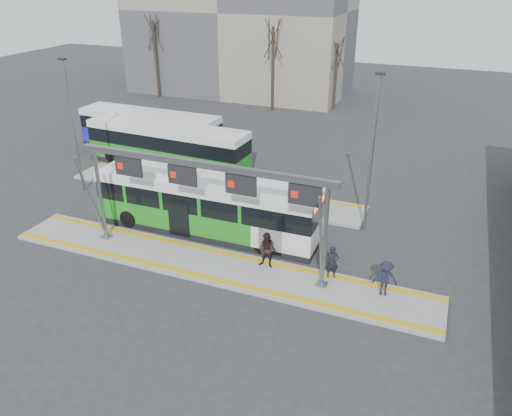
% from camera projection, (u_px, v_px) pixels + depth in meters
% --- Properties ---
extents(ground, '(120.00, 120.00, 0.00)m').
position_uv_depth(ground, '(212.00, 266.00, 24.62)').
color(ground, '#2D2D30').
rests_on(ground, ground).
extents(platform_main, '(22.00, 3.00, 0.15)m').
position_uv_depth(platform_main, '(212.00, 265.00, 24.59)').
color(platform_main, gray).
rests_on(platform_main, ground).
extents(platform_second, '(20.00, 3.00, 0.15)m').
position_uv_depth(platform_second, '(212.00, 191.00, 32.60)').
color(platform_second, gray).
rests_on(platform_second, ground).
extents(tactile_main, '(22.00, 2.65, 0.02)m').
position_uv_depth(tactile_main, '(212.00, 264.00, 24.55)').
color(tactile_main, gold).
rests_on(tactile_main, platform_main).
extents(tactile_second, '(20.00, 0.35, 0.02)m').
position_uv_depth(tactile_second, '(219.00, 184.00, 33.52)').
color(tactile_second, gold).
rests_on(tactile_second, platform_second).
extents(gantry, '(13.00, 1.68, 5.20)m').
position_uv_depth(gantry, '(204.00, 183.00, 23.06)').
color(gantry, slate).
rests_on(gantry, platform_main).
extents(apartment_block, '(24.50, 12.50, 18.40)m').
position_uv_depth(apartment_block, '(241.00, 7.00, 55.29)').
color(apartment_block, gray).
rests_on(apartment_block, ground).
extents(hero_bus, '(12.52, 2.76, 3.43)m').
position_uv_depth(hero_bus, '(206.00, 205.00, 27.24)').
color(hero_bus, black).
rests_on(hero_bus, ground).
extents(bg_bus_green, '(12.46, 3.20, 3.09)m').
position_uv_depth(bg_bus_green, '(168.00, 146.00, 36.28)').
color(bg_bus_green, black).
rests_on(bg_bus_green, ground).
extents(bg_bus_blue, '(11.70, 2.85, 3.04)m').
position_uv_depth(bg_bus_blue, '(150.00, 131.00, 39.64)').
color(bg_bus_blue, black).
rests_on(bg_bus_blue, ground).
extents(passenger_a, '(0.69, 0.59, 1.62)m').
position_uv_depth(passenger_a, '(332.00, 262.00, 23.15)').
color(passenger_a, black).
rests_on(passenger_a, platform_main).
extents(passenger_b, '(0.90, 0.71, 1.84)m').
position_uv_depth(passenger_b, '(267.00, 250.00, 23.92)').
color(passenger_b, black).
rests_on(passenger_b, platform_main).
extents(passenger_c, '(1.20, 0.83, 1.71)m').
position_uv_depth(passenger_c, '(385.00, 278.00, 21.90)').
color(passenger_c, '#1B1A30').
rests_on(passenger_c, platform_main).
extents(tree_left, '(1.40, 1.40, 9.21)m').
position_uv_depth(tree_left, '(273.00, 39.00, 47.93)').
color(tree_left, '#382B21').
rests_on(tree_left, ground).
extents(tree_mid, '(1.40, 1.40, 7.39)m').
position_uv_depth(tree_mid, '(337.00, 53.00, 49.10)').
color(tree_mid, '#382B21').
rests_on(tree_mid, ground).
extents(tree_far, '(1.40, 1.40, 9.19)m').
position_uv_depth(tree_far, '(154.00, 32.00, 53.28)').
color(tree_far, '#382B21').
rests_on(tree_far, ground).
extents(lamp_west, '(0.50, 0.25, 8.50)m').
position_uv_depth(lamp_west, '(73.00, 124.00, 30.93)').
color(lamp_west, slate).
rests_on(lamp_west, ground).
extents(lamp_east, '(0.50, 0.25, 8.70)m').
position_uv_depth(lamp_east, '(372.00, 152.00, 26.03)').
color(lamp_east, slate).
rests_on(lamp_east, ground).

